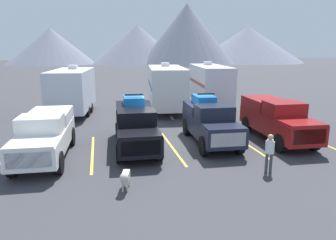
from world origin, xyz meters
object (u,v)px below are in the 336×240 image
(pickup_truck_a, at_px, (45,134))
(pickup_truck_b, at_px, (136,124))
(camper_trailer_b, at_px, (166,86))
(camper_trailer_c, at_px, (210,84))
(camper_trailer_a, at_px, (72,89))
(dog, at_px, (125,177))
(pickup_truck_c, at_px, (210,121))
(pickup_truck_d, at_px, (276,118))
(person_b, at_px, (270,151))

(pickup_truck_a, relative_size, pickup_truck_b, 0.97)
(camper_trailer_b, height_order, camper_trailer_c, camper_trailer_c)
(pickup_truck_a, height_order, camper_trailer_c, camper_trailer_c)
(pickup_truck_a, bearing_deg, pickup_truck_b, 10.91)
(camper_trailer_a, bearing_deg, dog, -78.77)
(pickup_truck_b, relative_size, camper_trailer_a, 0.79)
(camper_trailer_b, relative_size, dog, 8.41)
(pickup_truck_a, relative_size, camper_trailer_a, 0.77)
(pickup_truck_b, distance_m, pickup_truck_c, 3.90)
(pickup_truck_d, distance_m, dog, 9.85)
(pickup_truck_c, bearing_deg, pickup_truck_a, -175.56)
(pickup_truck_a, bearing_deg, camper_trailer_a, 86.94)
(pickup_truck_c, relative_size, pickup_truck_d, 0.91)
(camper_trailer_a, height_order, dog, camper_trailer_a)
(person_b, bearing_deg, pickup_truck_a, 156.90)
(pickup_truck_d, bearing_deg, pickup_truck_b, 177.22)
(camper_trailer_a, bearing_deg, pickup_truck_a, -93.06)
(camper_trailer_a, relative_size, camper_trailer_b, 0.92)
(pickup_truck_b, bearing_deg, pickup_truck_c, -2.67)
(camper_trailer_a, height_order, camper_trailer_b, camper_trailer_b)
(pickup_truck_b, distance_m, dog, 5.20)
(camper_trailer_b, height_order, person_b, camper_trailer_b)
(camper_trailer_c, bearing_deg, camper_trailer_b, -167.93)
(pickup_truck_b, height_order, pickup_truck_d, pickup_truck_b)
(pickup_truck_c, xyz_separation_m, camper_trailer_a, (-7.59, 8.83, 0.75))
(pickup_truck_a, relative_size, camper_trailer_c, 0.69)
(pickup_truck_a, height_order, dog, pickup_truck_a)
(pickup_truck_a, distance_m, person_b, 9.80)
(pickup_truck_b, bearing_deg, dog, -100.85)
(pickup_truck_a, relative_size, camper_trailer_b, 0.71)
(pickup_truck_c, distance_m, camper_trailer_b, 8.72)
(camper_trailer_b, distance_m, person_b, 13.25)
(person_b, bearing_deg, camper_trailer_b, 96.05)
(person_b, xyz_separation_m, dog, (-5.78, -0.41, -0.42))
(pickup_truck_a, height_order, pickup_truck_c, pickup_truck_c)
(pickup_truck_c, distance_m, person_b, 4.57)
(pickup_truck_b, xyz_separation_m, camper_trailer_c, (7.30, 9.31, 0.83))
(pickup_truck_c, relative_size, camper_trailer_a, 0.71)
(pickup_truck_d, distance_m, camper_trailer_a, 14.53)
(camper_trailer_a, distance_m, camper_trailer_b, 7.12)
(camper_trailer_b, bearing_deg, camper_trailer_a, 178.65)
(camper_trailer_b, xyz_separation_m, dog, (-4.39, -13.55, -1.48))
(pickup_truck_c, height_order, person_b, pickup_truck_c)
(dog, bearing_deg, camper_trailer_c, 60.09)
(camper_trailer_c, height_order, dog, camper_trailer_c)
(camper_trailer_b, bearing_deg, pickup_truck_b, -111.95)
(camper_trailer_c, bearing_deg, dog, -119.91)
(pickup_truck_b, xyz_separation_m, camper_trailer_b, (3.42, 8.48, 0.82))
(pickup_truck_d, relative_size, camper_trailer_c, 0.71)
(pickup_truck_c, distance_m, camper_trailer_a, 11.67)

